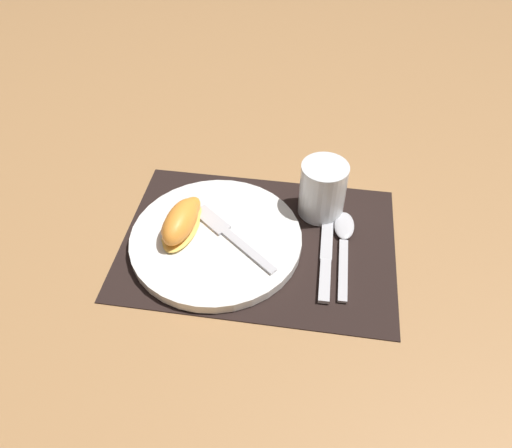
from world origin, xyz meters
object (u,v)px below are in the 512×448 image
object	(u,v)px
plate	(216,239)
spoon	(344,237)
citrus_wedge_1	(181,223)
fork	(228,234)
citrus_wedge_0	(182,217)
knife	(326,253)
juice_glass	(322,192)

from	to	relation	value
plate	spoon	world-z (taller)	plate
plate	citrus_wedge_1	distance (m)	0.06
fork	citrus_wedge_0	size ratio (longest dim) A/B	1.42
fork	citrus_wedge_0	bearing A→B (deg)	170.62
knife	fork	distance (m)	0.16
juice_glass	knife	distance (m)	0.11
juice_glass	fork	world-z (taller)	juice_glass
knife	citrus_wedge_1	bearing A→B (deg)	-179.94
knife	spoon	world-z (taller)	spoon
juice_glass	knife	bearing A→B (deg)	-81.15
plate	knife	bearing A→B (deg)	0.56
spoon	citrus_wedge_1	bearing A→B (deg)	-171.68
knife	citrus_wedge_0	size ratio (longest dim) A/B	1.87
knife	citrus_wedge_1	distance (m)	0.24
citrus_wedge_0	citrus_wedge_1	distance (m)	0.02
plate	knife	size ratio (longest dim) A/B	1.35
plate	knife	world-z (taller)	plate
spoon	knife	bearing A→B (deg)	-125.27
juice_glass	spoon	size ratio (longest dim) A/B	0.52
knife	citrus_wedge_1	size ratio (longest dim) A/B	1.87
knife	citrus_wedge_0	world-z (taller)	citrus_wedge_0
knife	citrus_wedge_0	xyz separation A→B (m)	(-0.24, 0.02, 0.03)
knife	fork	bearing A→B (deg)	178.64
spoon	citrus_wedge_0	size ratio (longest dim) A/B	1.70
knife	spoon	distance (m)	0.05
plate	citrus_wedge_1	xyz separation A→B (m)	(-0.06, 0.00, 0.03)
juice_glass	citrus_wedge_0	bearing A→B (deg)	-159.56
fork	citrus_wedge_0	distance (m)	0.08
fork	knife	bearing A→B (deg)	-1.36
plate	citrus_wedge_1	bearing A→B (deg)	178.48
fork	citrus_wedge_1	distance (m)	0.08
citrus_wedge_0	knife	bearing A→B (deg)	-4.01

